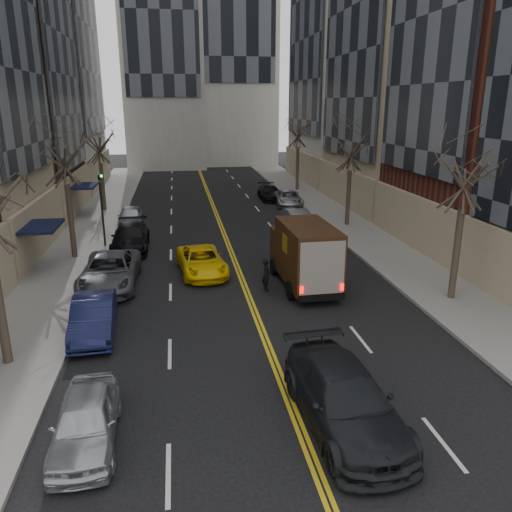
{
  "coord_description": "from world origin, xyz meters",
  "views": [
    {
      "loc": [
        -2.99,
        -7.95,
        8.42
      ],
      "look_at": [
        0.19,
        11.92,
        2.2
      ],
      "focal_mm": 35.0,
      "sensor_mm": 36.0,
      "label": 1
    }
  ],
  "objects_px": {
    "ups_truck": "(304,255)",
    "observer_sedan": "(344,398)",
    "taxi": "(202,261)",
    "pedestrian": "(266,275)"
  },
  "relations": [
    {
      "from": "observer_sedan",
      "to": "taxi",
      "type": "xyz_separation_m",
      "value": [
        -3.1,
        13.23,
        -0.15
      ]
    },
    {
      "from": "ups_truck",
      "to": "taxi",
      "type": "bearing_deg",
      "value": 149.37
    },
    {
      "from": "taxi",
      "to": "pedestrian",
      "type": "relative_size",
      "value": 3.02
    },
    {
      "from": "ups_truck",
      "to": "taxi",
      "type": "relative_size",
      "value": 1.21
    },
    {
      "from": "ups_truck",
      "to": "observer_sedan",
      "type": "height_order",
      "value": "ups_truck"
    },
    {
      "from": "observer_sedan",
      "to": "taxi",
      "type": "height_order",
      "value": "observer_sedan"
    },
    {
      "from": "ups_truck",
      "to": "taxi",
      "type": "height_order",
      "value": "ups_truck"
    },
    {
      "from": "observer_sedan",
      "to": "pedestrian",
      "type": "relative_size",
      "value": 3.62
    },
    {
      "from": "ups_truck",
      "to": "observer_sedan",
      "type": "bearing_deg",
      "value": -100.12
    },
    {
      "from": "ups_truck",
      "to": "taxi",
      "type": "xyz_separation_m",
      "value": [
        -4.71,
        2.62,
        -0.91
      ]
    }
  ]
}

